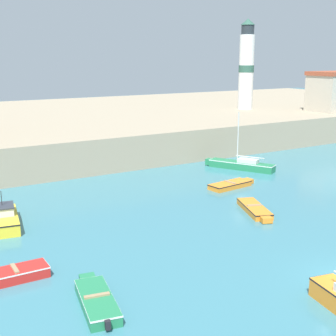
# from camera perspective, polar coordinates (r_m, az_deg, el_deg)

# --- Properties ---
(quay_seawall) EXTENTS (120.00, 40.00, 3.15)m
(quay_seawall) POSITION_cam_1_polar(r_m,az_deg,el_deg) (59.74, -13.95, 4.92)
(quay_seawall) COLOR gray
(quay_seawall) RESTS_ON ground
(dinghy_green_0) EXTENTS (1.90, 4.35, 0.57)m
(dinghy_green_0) POSITION_cam_1_polar(r_m,az_deg,el_deg) (20.19, -8.71, -15.61)
(dinghy_green_0) COLOR #237A4C
(dinghy_green_0) RESTS_ON ground
(sailboat_green_1) EXTENTS (3.96, 6.22, 5.23)m
(sailboat_green_1) POSITION_cam_1_polar(r_m,az_deg,el_deg) (43.08, 8.90, 0.42)
(sailboat_green_1) COLOR #237A4C
(sailboat_green_1) RESTS_ON ground
(motorboat_yellow_3) EXTENTS (2.36, 5.06, 2.20)m
(motorboat_yellow_3) POSITION_cam_1_polar(r_m,az_deg,el_deg) (30.16, -19.46, -5.77)
(motorboat_yellow_3) COLOR yellow
(motorboat_yellow_3) RESTS_ON ground
(dinghy_red_4) EXTENTS (3.52, 1.24, 0.60)m
(dinghy_red_4) POSITION_cam_1_polar(r_m,az_deg,el_deg) (23.11, -18.45, -12.20)
(dinghy_red_4) COLOR red
(dinghy_red_4) RESTS_ON ground
(dinghy_orange_5) EXTENTS (4.25, 1.75, 0.49)m
(dinghy_orange_5) POSITION_cam_1_polar(r_m,az_deg,el_deg) (37.03, 7.69, -2.01)
(dinghy_orange_5) COLOR orange
(dinghy_orange_5) RESTS_ON ground
(dinghy_orange_6) EXTENTS (2.52, 4.38, 0.48)m
(dinghy_orange_6) POSITION_cam_1_polar(r_m,az_deg,el_deg) (31.46, 10.55, -4.93)
(dinghy_orange_6) COLOR orange
(dinghy_orange_6) RESTS_ON ground
(lighthouse) EXTENTS (2.00, 2.00, 11.63)m
(lighthouse) POSITION_cam_1_polar(r_m,az_deg,el_deg) (63.76, 9.53, 12.14)
(lighthouse) COLOR silver
(lighthouse) RESTS_ON quay_seawall
(harbor_shed_mid_row) EXTENTS (5.70, 4.61, 5.03)m
(harbor_shed_mid_row) POSITION_cam_1_polar(r_m,az_deg,el_deg) (64.20, 19.44, 8.82)
(harbor_shed_mid_row) COLOR #BCB29E
(harbor_shed_mid_row) RESTS_ON quay_seawall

